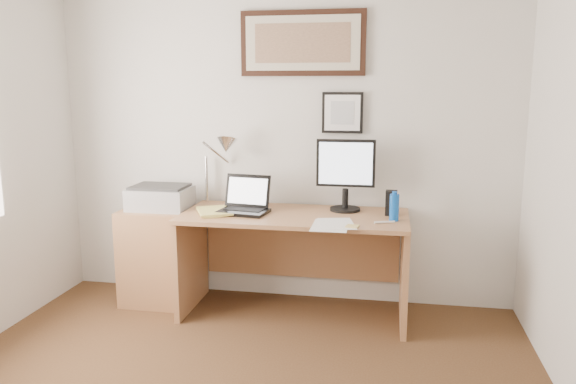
% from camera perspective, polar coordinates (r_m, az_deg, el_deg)
% --- Properties ---
extents(wall_back, '(3.50, 0.02, 2.50)m').
position_cam_1_polar(wall_back, '(4.28, -0.50, 5.45)').
color(wall_back, silver).
rests_on(wall_back, ground).
extents(side_cabinet, '(0.50, 0.40, 0.73)m').
position_cam_1_polar(side_cabinet, '(4.43, -13.13, -6.36)').
color(side_cabinet, '#96653F').
rests_on(side_cabinet, floor).
extents(water_bottle, '(0.06, 0.06, 0.18)m').
position_cam_1_polar(water_bottle, '(3.84, 10.74, -1.56)').
color(water_bottle, '#0D4EB4').
rests_on(water_bottle, desk).
extents(bottle_cap, '(0.03, 0.03, 0.02)m').
position_cam_1_polar(bottle_cap, '(3.82, 10.80, -0.08)').
color(bottle_cap, '#0D4EB4').
rests_on(bottle_cap, water_bottle).
extents(speaker, '(0.08, 0.07, 0.18)m').
position_cam_1_polar(speaker, '(3.99, 10.44, -1.10)').
color(speaker, black).
rests_on(speaker, desk).
extents(paper_sheet_a, '(0.24, 0.34, 0.00)m').
position_cam_1_polar(paper_sheet_a, '(3.66, 4.31, -3.42)').
color(paper_sheet_a, silver).
rests_on(paper_sheet_a, desk).
extents(paper_sheet_b, '(0.29, 0.36, 0.00)m').
position_cam_1_polar(paper_sheet_b, '(3.71, 4.95, -3.23)').
color(paper_sheet_b, silver).
rests_on(paper_sheet_b, desk).
extents(sticky_pad, '(0.09, 0.09, 0.01)m').
position_cam_1_polar(sticky_pad, '(3.64, 6.56, -3.48)').
color(sticky_pad, '#D7BC66').
rests_on(sticky_pad, desk).
extents(marker_pen, '(0.14, 0.06, 0.02)m').
position_cam_1_polar(marker_pen, '(3.77, 9.78, -3.04)').
color(marker_pen, white).
rests_on(marker_pen, desk).
extents(book, '(0.34, 0.38, 0.02)m').
position_cam_1_polar(book, '(4.03, -9.08, -2.07)').
color(book, '#D8CF65').
rests_on(book, desk).
extents(desk, '(1.60, 0.70, 0.75)m').
position_cam_1_polar(desk, '(4.12, 0.83, -5.19)').
color(desk, '#96653F').
rests_on(desk, floor).
extents(laptop, '(0.37, 0.34, 0.26)m').
position_cam_1_polar(laptop, '(4.05, -4.41, -1.23)').
color(laptop, black).
rests_on(laptop, desk).
extents(lcd_monitor, '(0.42, 0.22, 0.52)m').
position_cam_1_polar(lcd_monitor, '(4.05, 5.88, 2.10)').
color(lcd_monitor, black).
rests_on(lcd_monitor, desk).
extents(printer, '(0.44, 0.34, 0.18)m').
position_cam_1_polar(printer, '(4.34, -12.84, -0.52)').
color(printer, '#9D9DA0').
rests_on(printer, side_cabinet).
extents(desk_lamp, '(0.29, 0.27, 0.53)m').
position_cam_1_polar(desk_lamp, '(4.21, -6.48, 4.43)').
color(desk_lamp, silver).
rests_on(desk_lamp, desk).
extents(picture_large, '(0.92, 0.04, 0.47)m').
position_cam_1_polar(picture_large, '(4.22, 1.48, 14.88)').
color(picture_large, black).
rests_on(picture_large, wall_back).
extents(picture_small, '(0.30, 0.03, 0.30)m').
position_cam_1_polar(picture_small, '(4.18, 5.55, 8.02)').
color(picture_small, black).
rests_on(picture_small, wall_back).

